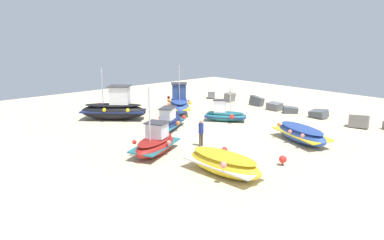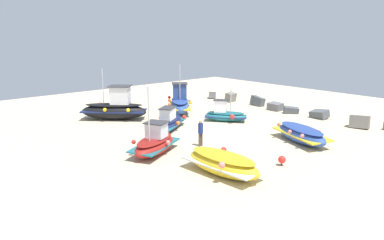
{
  "view_description": "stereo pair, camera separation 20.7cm",
  "coord_description": "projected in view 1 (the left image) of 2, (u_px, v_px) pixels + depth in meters",
  "views": [
    {
      "loc": [
        18.69,
        -18.69,
        7.01
      ],
      "look_at": [
        -0.28,
        -1.83,
        0.9
      ],
      "focal_mm": 34.72,
      "sensor_mm": 36.0,
      "label": 1
    },
    {
      "loc": [
        18.83,
        -18.54,
        7.01
      ],
      "look_at": [
        -0.28,
        -1.83,
        0.9
      ],
      "focal_mm": 34.72,
      "sensor_mm": 36.0,
      "label": 2
    }
  ],
  "objects": [
    {
      "name": "fishing_boat_3",
      "position": [
        301.0,
        134.0,
        23.93
      ],
      "size": [
        4.75,
        3.07,
        1.11
      ],
      "rotation": [
        0.0,
        0.0,
        2.78
      ],
      "color": "#2D4C9E",
      "rests_on": "ground_plane"
    },
    {
      "name": "ground_plane",
      "position": [
        213.0,
        129.0,
        27.3
      ],
      "size": [
        44.95,
        44.95,
        0.0
      ],
      "primitive_type": "plane",
      "color": "beige"
    },
    {
      "name": "mooring_buoy_0",
      "position": [
        283.0,
        159.0,
        19.79
      ],
      "size": [
        0.42,
        0.42,
        0.54
      ],
      "color": "#3F3F42",
      "rests_on": "ground_plane"
    },
    {
      "name": "breakwater_rocks",
      "position": [
        287.0,
        108.0,
        32.7
      ],
      "size": [
        19.35,
        2.22,
        1.17
      ],
      "color": "slate",
      "rests_on": "ground_plane"
    },
    {
      "name": "person_walking",
      "position": [
        201.0,
        131.0,
        22.97
      ],
      "size": [
        0.32,
        0.32,
        1.68
      ],
      "rotation": [
        0.0,
        0.0,
        3.09
      ],
      "color": "brown",
      "rests_on": "ground_plane"
    },
    {
      "name": "fishing_boat_6",
      "position": [
        179.0,
        103.0,
        32.6
      ],
      "size": [
        4.64,
        4.08,
        4.24
      ],
      "rotation": [
        0.0,
        0.0,
        2.49
      ],
      "color": "#2D4C9E",
      "rests_on": "ground_plane"
    },
    {
      "name": "fishing_boat_4",
      "position": [
        156.0,
        143.0,
        21.68
      ],
      "size": [
        3.14,
        4.18,
        4.06
      ],
      "rotation": [
        0.0,
        0.0,
        2.03
      ],
      "color": "maroon",
      "rests_on": "ground_plane"
    },
    {
      "name": "fishing_boat_2",
      "position": [
        169.0,
        122.0,
        27.06
      ],
      "size": [
        3.41,
        4.25,
        1.71
      ],
      "rotation": [
        0.0,
        0.0,
        5.28
      ],
      "color": "navy",
      "rests_on": "ground_plane"
    },
    {
      "name": "fishing_boat_5",
      "position": [
        225.0,
        115.0,
        29.49
      ],
      "size": [
        3.39,
        2.98,
        2.7
      ],
      "rotation": [
        0.0,
        0.0,
        3.79
      ],
      "color": "#1E6670",
      "rests_on": "ground_plane"
    },
    {
      "name": "fishing_boat_1",
      "position": [
        224.0,
        163.0,
        18.53
      ],
      "size": [
        4.52,
        2.14,
        1.12
      ],
      "rotation": [
        0.0,
        0.0,
        0.05
      ],
      "color": "gold",
      "rests_on": "ground_plane"
    },
    {
      "name": "mooring_buoy_1",
      "position": [
        221.0,
        109.0,
        32.53
      ],
      "size": [
        0.47,
        0.47,
        0.59
      ],
      "color": "#3F3F42",
      "rests_on": "ground_plane"
    },
    {
      "name": "fishing_boat_0",
      "position": [
        114.0,
        108.0,
        29.92
      ],
      "size": [
        4.92,
        5.0,
        4.14
      ],
      "rotation": [
        0.0,
        0.0,
        0.8
      ],
      "color": "black",
      "rests_on": "ground_plane"
    }
  ]
}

